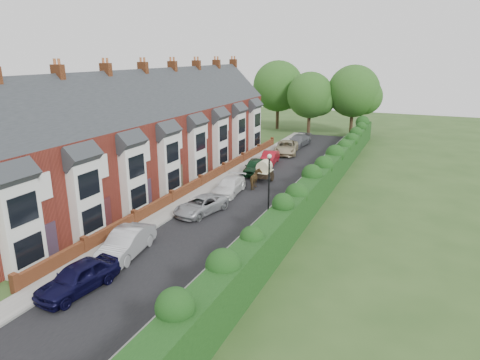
# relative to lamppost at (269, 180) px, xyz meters

# --- Properties ---
(ground) EXTENTS (140.00, 140.00, 0.00)m
(ground) POSITION_rel_lamppost_xyz_m (-3.40, -4.00, -3.30)
(ground) COLOR #2D4C1E
(ground) RESTS_ON ground
(road) EXTENTS (6.00, 58.00, 0.02)m
(road) POSITION_rel_lamppost_xyz_m (-3.90, 7.00, -3.29)
(road) COLOR black
(road) RESTS_ON ground
(pavement_hedge_side) EXTENTS (2.20, 58.00, 0.12)m
(pavement_hedge_side) POSITION_rel_lamppost_xyz_m (0.20, 7.00, -3.24)
(pavement_hedge_side) COLOR gray
(pavement_hedge_side) RESTS_ON ground
(pavement_house_side) EXTENTS (1.70, 58.00, 0.12)m
(pavement_house_side) POSITION_rel_lamppost_xyz_m (-7.75, 7.00, -3.24)
(pavement_house_side) COLOR gray
(pavement_house_side) RESTS_ON ground
(kerb_hedge_side) EXTENTS (0.18, 58.00, 0.13)m
(kerb_hedge_side) POSITION_rel_lamppost_xyz_m (-0.85, 7.00, -3.23)
(kerb_hedge_side) COLOR gray
(kerb_hedge_side) RESTS_ON ground
(kerb_house_side) EXTENTS (0.18, 58.00, 0.13)m
(kerb_house_side) POSITION_rel_lamppost_xyz_m (-6.95, 7.00, -3.23)
(kerb_house_side) COLOR gray
(kerb_house_side) RESTS_ON ground
(hedge) EXTENTS (2.10, 58.00, 2.85)m
(hedge) POSITION_rel_lamppost_xyz_m (2.00, 7.00, -1.70)
(hedge) COLOR #113410
(hedge) RESTS_ON ground
(terrace_row) EXTENTS (9.05, 40.50, 11.50)m
(terrace_row) POSITION_rel_lamppost_xyz_m (-14.27, 5.98, 1.18)
(terrace_row) COLOR maroon
(terrace_row) RESTS_ON ground
(garden_wall_row) EXTENTS (0.35, 40.35, 1.10)m
(garden_wall_row) POSITION_rel_lamppost_xyz_m (-8.75, 6.00, -2.84)
(garden_wall_row) COLOR brown
(garden_wall_row) RESTS_ON ground
(lamppost) EXTENTS (0.32, 0.32, 5.16)m
(lamppost) POSITION_rel_lamppost_xyz_m (0.00, 0.00, 0.00)
(lamppost) COLOR black
(lamppost) RESTS_ON ground
(tree_far_left) EXTENTS (7.14, 6.80, 9.29)m
(tree_far_left) POSITION_rel_lamppost_xyz_m (-6.05, 36.08, 2.41)
(tree_far_left) COLOR #332316
(tree_far_left) RESTS_ON ground
(tree_far_right) EXTENTS (7.98, 7.60, 10.31)m
(tree_far_right) POSITION_rel_lamppost_xyz_m (-0.01, 38.08, 3.02)
(tree_far_right) COLOR #332316
(tree_far_right) RESTS_ON ground
(tree_far_back) EXTENTS (8.40, 8.00, 10.82)m
(tree_far_back) POSITION_rel_lamppost_xyz_m (-11.99, 39.08, 3.32)
(tree_far_back) COLOR #332316
(tree_far_back) RESTS_ON ground
(car_navy) EXTENTS (2.39, 4.76, 1.56)m
(car_navy) POSITION_rel_lamppost_xyz_m (-5.89, -12.55, -2.52)
(car_navy) COLOR black
(car_navy) RESTS_ON ground
(car_silver_a) EXTENTS (2.41, 5.09, 1.61)m
(car_silver_a) POSITION_rel_lamppost_xyz_m (-6.21, -8.20, -2.49)
(car_silver_a) COLOR #A9A9AD
(car_silver_a) RESTS_ON ground
(car_silver_b) EXTENTS (3.18, 5.08, 1.31)m
(car_silver_b) POSITION_rel_lamppost_xyz_m (-5.45, -0.12, -2.64)
(car_silver_b) COLOR #A3A6AA
(car_silver_b) RESTS_ON ground
(car_white) EXTENTS (2.33, 4.93, 1.39)m
(car_white) POSITION_rel_lamppost_xyz_m (-5.47, 5.14, -2.60)
(car_white) COLOR white
(car_white) RESTS_ON ground
(car_green) EXTENTS (2.51, 4.69, 1.52)m
(car_green) POSITION_rel_lamppost_xyz_m (-5.78, 12.02, -2.54)
(car_green) COLOR #0F341A
(car_green) RESTS_ON ground
(car_red) EXTENTS (2.00, 4.42, 1.41)m
(car_red) POSITION_rel_lamppost_xyz_m (-5.73, 16.43, -2.59)
(car_red) COLOR maroon
(car_red) RESTS_ON ground
(car_beige) EXTENTS (3.64, 6.00, 1.56)m
(car_beige) POSITION_rel_lamppost_xyz_m (-5.53, 22.02, -2.52)
(car_beige) COLOR tan
(car_beige) RESTS_ON ground
(car_grey) EXTENTS (2.63, 5.35, 1.50)m
(car_grey) POSITION_rel_lamppost_xyz_m (-5.41, 26.87, -2.55)
(car_grey) COLOR slate
(car_grey) RESTS_ON ground
(horse) EXTENTS (1.34, 2.18, 1.72)m
(horse) POSITION_rel_lamppost_xyz_m (-3.86, 7.43, -2.44)
(horse) COLOR #4F391D
(horse) RESTS_ON ground
(horse_cart) EXTENTS (1.35, 2.98, 2.15)m
(horse_cart) POSITION_rel_lamppost_xyz_m (-3.86, 9.62, -2.07)
(horse_cart) COLOR black
(horse_cart) RESTS_ON ground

